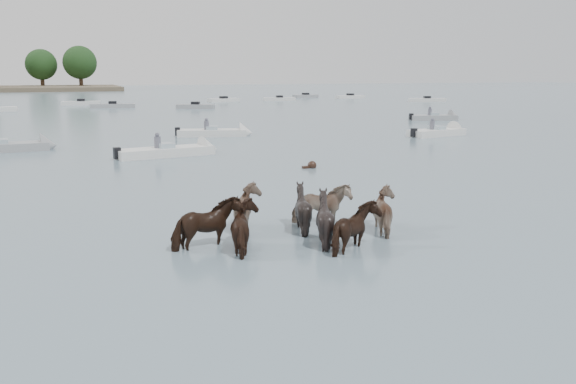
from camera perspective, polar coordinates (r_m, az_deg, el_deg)
name	(u,v)px	position (r m, az deg, el deg)	size (l,w,h in m)	color
ground	(271,270)	(13.96, -1.64, -7.53)	(400.00, 400.00, 0.00)	#495E69
pony_herd	(299,219)	(16.53, 1.08, -2.67)	(7.13, 4.71, 1.65)	black
swimming_pony	(311,166)	(28.54, 2.25, 2.54)	(0.72, 0.44, 0.44)	black
motorboat_a	(16,147)	(38.31, -24.80, 3.98)	(5.85, 2.02, 1.92)	gray
motorboat_b	(179,151)	(33.50, -10.50, 3.91)	(5.99, 2.59, 1.92)	silver
motorboat_c	(223,133)	(43.19, -6.33, 5.71)	(5.61, 2.92, 1.92)	silver
motorboat_d	(444,132)	(44.87, 14.81, 5.62)	(5.13, 2.45, 1.92)	silver
motorboat_e	(440,118)	(59.28, 14.51, 6.98)	(5.11, 2.70, 1.92)	gray
distant_flotilla	(102,104)	(86.18, -17.56, 8.15)	(105.00, 27.45, 0.93)	silver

